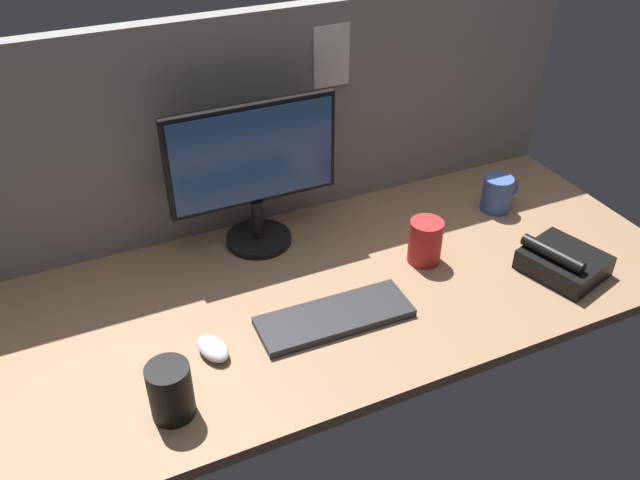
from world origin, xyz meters
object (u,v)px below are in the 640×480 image
object	(u,v)px
monitor	(254,168)
keyboard	(335,317)
mug_black_travel	(171,391)
mug_ceramic_blue	(497,194)
mouse	(213,348)
desk_phone	(563,262)
mug_red_plastic	(425,241)

from	to	relation	value
monitor	keyboard	size ratio (longest dim) A/B	1.23
monitor	mug_black_travel	size ratio (longest dim) A/B	3.64
monitor	mug_ceramic_blue	bearing A→B (deg)	-11.28
mouse	mug_black_travel	world-z (taller)	mug_black_travel
monitor	keyboard	bearing A→B (deg)	-82.71
keyboard	desk_phone	distance (cm)	62.09
keyboard	desk_phone	size ratio (longest dim) A/B	1.61
keyboard	desk_phone	bearing A→B (deg)	-5.36
mug_red_plastic	desk_phone	bearing A→B (deg)	-33.01
mug_ceramic_blue	mug_black_travel	xyz separation A→B (cm)	(-106.63, -36.45, 0.98)
keyboard	mouse	world-z (taller)	mouse
mug_red_plastic	desk_phone	size ratio (longest dim) A/B	0.52
mouse	mug_red_plastic	xyz separation A→B (cm)	(61.35, 10.68, 4.34)
monitor	mug_ceramic_blue	distance (cm)	73.41
mouse	monitor	bearing A→B (deg)	42.14
mouse	mug_red_plastic	world-z (taller)	mug_red_plastic
mug_ceramic_blue	desk_phone	bearing A→B (deg)	-96.00
mug_red_plastic	mug_ceramic_blue	bearing A→B (deg)	21.58
mouse	mug_ceramic_blue	size ratio (longest dim) A/B	0.79
monitor	mug_ceramic_blue	world-z (taller)	monitor
keyboard	mug_red_plastic	size ratio (longest dim) A/B	3.06
keyboard	mug_black_travel	xyz separation A→B (cm)	(-41.64, -11.64, 5.26)
mug_ceramic_blue	desk_phone	distance (cm)	32.63
monitor	mug_red_plastic	bearing A→B (deg)	-36.27
mug_red_plastic	mug_ceramic_blue	xyz separation A→B (cm)	(33.10, 13.09, -0.76)
mug_red_plastic	monitor	bearing A→B (deg)	143.73
mouse	mug_red_plastic	size ratio (longest dim) A/B	0.79
keyboard	mug_ceramic_blue	distance (cm)	69.70
monitor	desk_phone	world-z (taller)	monitor
mug_black_travel	desk_phone	distance (cm)	103.35
monitor	desk_phone	xyz separation A→B (cm)	(66.54, -46.33, -19.49)
monitor	desk_phone	bearing A→B (deg)	-34.85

